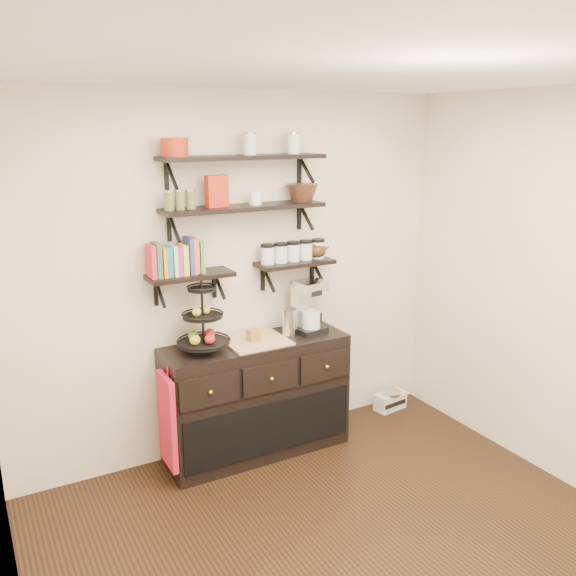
% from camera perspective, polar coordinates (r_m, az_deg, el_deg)
% --- Properties ---
extents(floor, '(3.50, 3.50, 0.00)m').
position_cam_1_polar(floor, '(3.83, 7.77, -24.88)').
color(floor, black).
rests_on(floor, ground).
extents(ceiling, '(3.50, 3.50, 0.02)m').
position_cam_1_polar(ceiling, '(2.96, 9.70, 19.67)').
color(ceiling, white).
rests_on(ceiling, back_wall).
extents(back_wall, '(3.50, 0.02, 2.70)m').
position_cam_1_polar(back_wall, '(4.59, -4.70, 1.07)').
color(back_wall, white).
rests_on(back_wall, ground).
extents(left_wall, '(0.02, 3.50, 2.70)m').
position_cam_1_polar(left_wall, '(2.57, -24.98, -11.79)').
color(left_wall, white).
rests_on(left_wall, ground).
extents(shelf_top, '(1.20, 0.27, 0.23)m').
position_cam_1_polar(shelf_top, '(4.35, -4.22, 12.06)').
color(shelf_top, black).
rests_on(shelf_top, back_wall).
extents(shelf_mid, '(1.20, 0.27, 0.23)m').
position_cam_1_polar(shelf_mid, '(4.38, -4.13, 7.48)').
color(shelf_mid, black).
rests_on(shelf_mid, back_wall).
extents(shelf_low_left, '(0.60, 0.25, 0.23)m').
position_cam_1_polar(shelf_low_left, '(4.32, -9.16, 1.09)').
color(shelf_low_left, black).
rests_on(shelf_low_left, back_wall).
extents(shelf_low_right, '(0.60, 0.25, 0.23)m').
position_cam_1_polar(shelf_low_right, '(4.66, 0.60, 2.30)').
color(shelf_low_right, black).
rests_on(shelf_low_right, back_wall).
extents(cookbooks, '(0.36, 0.15, 0.26)m').
position_cam_1_polar(cookbooks, '(4.26, -10.34, 2.73)').
color(cookbooks, red).
rests_on(cookbooks, shelf_low_left).
extents(glass_canisters, '(0.54, 0.10, 0.13)m').
position_cam_1_polar(glass_canisters, '(4.63, 0.50, 3.33)').
color(glass_canisters, silver).
rests_on(glass_canisters, shelf_low_right).
extents(sideboard, '(1.40, 0.50, 0.92)m').
position_cam_1_polar(sideboard, '(4.70, -2.97, -10.18)').
color(sideboard, black).
rests_on(sideboard, floor).
extents(fruit_stand, '(0.37, 0.37, 0.54)m').
position_cam_1_polar(fruit_stand, '(4.32, -7.93, -3.54)').
color(fruit_stand, black).
rests_on(fruit_stand, sideboard).
extents(candle, '(0.08, 0.08, 0.08)m').
position_cam_1_polar(candle, '(4.50, -3.25, -4.41)').
color(candle, '#916021').
rests_on(candle, sideboard).
extents(coffee_maker, '(0.25, 0.25, 0.41)m').
position_cam_1_polar(coffee_maker, '(4.70, 1.87, -1.79)').
color(coffee_maker, black).
rests_on(coffee_maker, sideboard).
extents(thermal_carafe, '(0.11, 0.11, 0.22)m').
position_cam_1_polar(thermal_carafe, '(4.60, 0.16, -3.27)').
color(thermal_carafe, silver).
rests_on(thermal_carafe, sideboard).
extents(apron, '(0.04, 0.29, 0.67)m').
position_cam_1_polar(apron, '(4.37, -11.21, -12.15)').
color(apron, '#AE1227').
rests_on(apron, sideboard).
extents(radio, '(0.30, 0.21, 0.17)m').
position_cam_1_polar(radio, '(5.59, 9.54, -10.30)').
color(radio, silver).
rests_on(radio, floor).
extents(recipe_box, '(0.17, 0.08, 0.22)m').
position_cam_1_polar(recipe_box, '(4.28, -6.68, 8.98)').
color(recipe_box, '#AB2713').
rests_on(recipe_box, shelf_mid).
extents(walnut_bowl, '(0.24, 0.24, 0.13)m').
position_cam_1_polar(walnut_bowl, '(4.58, 1.32, 8.90)').
color(walnut_bowl, black).
rests_on(walnut_bowl, shelf_mid).
extents(ramekins, '(0.09, 0.09, 0.10)m').
position_cam_1_polar(ramekins, '(4.40, -3.08, 8.41)').
color(ramekins, white).
rests_on(ramekins, shelf_mid).
extents(teapot, '(0.20, 0.15, 0.14)m').
position_cam_1_polar(teapot, '(4.74, 2.72, 3.66)').
color(teapot, '#392311').
rests_on(teapot, shelf_low_right).
extents(red_pot, '(0.18, 0.18, 0.12)m').
position_cam_1_polar(red_pot, '(4.16, -10.58, 12.81)').
color(red_pot, '#AB2713').
rests_on(red_pot, shelf_top).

